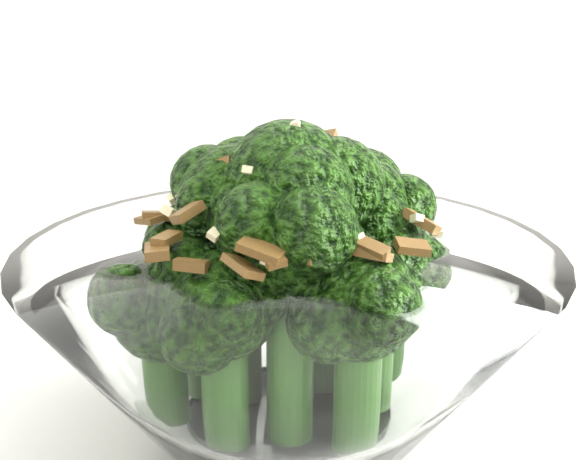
{
  "coord_description": "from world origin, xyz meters",
  "views": [
    {
      "loc": [
        0.09,
        -0.35,
        0.97
      ],
      "look_at": [
        0.1,
        0.02,
        0.85
      ],
      "focal_mm": 55.0,
      "sensor_mm": 36.0,
      "label": 1
    }
  ],
  "objects": [
    {
      "name": "broccoli_dish",
      "position": [
        0.1,
        0.03,
        0.81
      ],
      "size": [
        0.25,
        0.25,
        0.15
      ],
      "color": "white",
      "rests_on": "table"
    }
  ]
}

